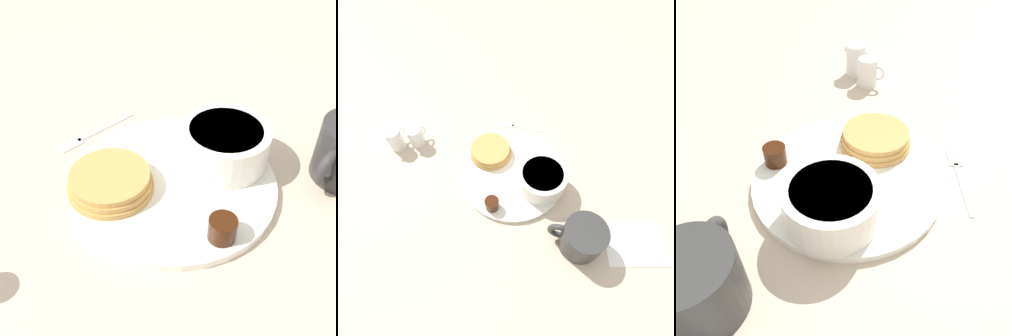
{
  "view_description": "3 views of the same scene",
  "coord_description": "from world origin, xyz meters",
  "views": [
    {
      "loc": [
        0.31,
        0.27,
        0.41
      ],
      "look_at": [
        0.0,
        -0.01,
        0.03
      ],
      "focal_mm": 45.0,
      "sensor_mm": 36.0,
      "label": 1
    },
    {
      "loc": [
        -0.04,
        0.37,
        0.61
      ],
      "look_at": [
        0.02,
        0.0,
        0.04
      ],
      "focal_mm": 28.0,
      "sensor_mm": 36.0,
      "label": 2
    },
    {
      "loc": [
        -0.35,
        0.03,
        0.35
      ],
      "look_at": [
        0.0,
        0.0,
        0.03
      ],
      "focal_mm": 35.0,
      "sensor_mm": 36.0,
      "label": 3
    }
  ],
  "objects": [
    {
      "name": "ground_plane",
      "position": [
        0.0,
        0.0,
        0.0
      ],
      "size": [
        4.0,
        4.0,
        0.0
      ],
      "primitive_type": "plane",
      "color": "#C6B299"
    },
    {
      "name": "plate",
      "position": [
        0.0,
        0.0,
        0.01
      ],
      "size": [
        0.28,
        0.28,
        0.01
      ],
      "color": "white",
      "rests_on": "ground_plane"
    },
    {
      "name": "pancake_stack",
      "position": [
        0.07,
        -0.05,
        0.03
      ],
      "size": [
        0.12,
        0.12,
        0.03
      ],
      "color": "tan",
      "rests_on": "plate"
    },
    {
      "name": "bowl",
      "position": [
        -0.08,
        0.03,
        0.04
      ],
      "size": [
        0.12,
        0.12,
        0.06
      ],
      "color": "white",
      "rests_on": "plate"
    },
    {
      "name": "syrup_cup",
      "position": [
        0.04,
        0.11,
        0.03
      ],
      "size": [
        0.03,
        0.03,
        0.03
      ],
      "color": "#38190A",
      "rests_on": "plate"
    },
    {
      "name": "butter_ramekin",
      "position": [
        -0.1,
        0.05,
        0.03
      ],
      "size": [
        0.05,
        0.05,
        0.04
      ],
      "color": "white",
      "rests_on": "plate"
    },
    {
      "name": "coffee_mug",
      "position": [
        -0.18,
        0.16,
        0.04
      ],
      "size": [
        0.13,
        0.09,
        0.08
      ],
      "color": "#333333",
      "rests_on": "ground_plane"
    },
    {
      "name": "creamer_pitcher_near",
      "position": [
        0.29,
        -0.07,
        0.03
      ],
      "size": [
        0.04,
        0.06,
        0.06
      ],
      "color": "white",
      "rests_on": "ground_plane"
    },
    {
      "name": "creamer_pitcher_far",
      "position": [
        0.34,
        -0.04,
        0.03
      ],
      "size": [
        0.04,
        0.06,
        0.07
      ],
      "color": "white",
      "rests_on": "ground_plane"
    },
    {
      "name": "fork",
      "position": [
        0.01,
        -0.17,
        0.0
      ],
      "size": [
        0.14,
        0.03,
        0.0
      ],
      "color": "silver",
      "rests_on": "ground_plane"
    },
    {
      "name": "napkin",
      "position": [
        -0.31,
        0.15,
        0.0
      ],
      "size": [
        0.15,
        0.12,
        0.0
      ],
      "color": "white",
      "rests_on": "ground_plane"
    }
  ]
}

